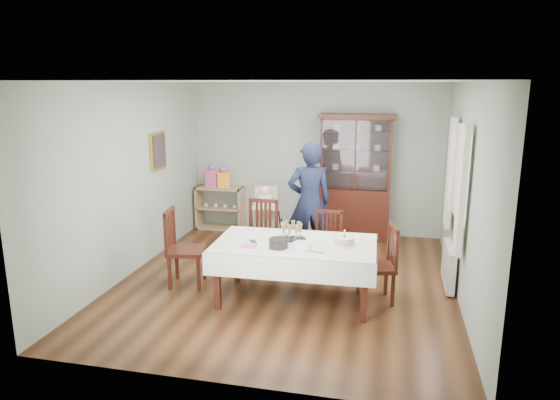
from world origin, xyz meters
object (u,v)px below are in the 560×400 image
(gift_bag_pink, at_px, (212,177))
(woman, at_px, (309,202))
(high_chair, at_px, (266,227))
(gift_bag_orange, at_px, (224,178))
(chair_far_left, at_px, (260,250))
(dining_table, at_px, (295,271))
(chair_far_right, at_px, (326,256))
(birthday_cake, at_px, (344,241))
(champagne_tray, at_px, (291,235))
(china_cabinet, at_px, (355,175))
(chair_end_left, at_px, (186,263))
(sideboard, at_px, (220,208))
(chair_end_right, at_px, (377,279))

(gift_bag_pink, bearing_deg, woman, -32.80)
(high_chair, xyz_separation_m, gift_bag_orange, (-1.08, 1.13, 0.56))
(chair_far_left, height_order, high_chair, high_chair)
(dining_table, height_order, chair_far_right, chair_far_right)
(birthday_cake, xyz_separation_m, gift_bag_orange, (-2.49, 2.80, 0.17))
(woman, bearing_deg, birthday_cake, 96.60)
(dining_table, relative_size, birthday_cake, 7.28)
(champagne_tray, bearing_deg, dining_table, -53.89)
(china_cabinet, distance_m, chair_end_left, 3.46)
(birthday_cake, bearing_deg, gift_bag_orange, 131.69)
(china_cabinet, relative_size, chair_far_right, 2.40)
(dining_table, distance_m, sideboard, 3.48)
(chair_end_right, bearing_deg, woman, -154.92)
(china_cabinet, height_order, sideboard, china_cabinet)
(chair_end_right, height_order, woman, woman)
(high_chair, distance_m, gift_bag_orange, 1.66)
(gift_bag_pink, bearing_deg, dining_table, -53.34)
(chair_end_left, xyz_separation_m, woman, (1.47, 1.35, 0.60))
(high_chair, relative_size, champagne_tray, 2.95)
(dining_table, height_order, chair_end_right, chair_end_right)
(sideboard, xyz_separation_m, gift_bag_orange, (0.09, -0.02, 0.58))
(chair_far_left, distance_m, birthday_cake, 1.64)
(champagne_tray, distance_m, gift_bag_pink, 3.43)
(high_chair, bearing_deg, china_cabinet, 30.19)
(chair_far_right, bearing_deg, chair_end_right, -43.62)
(china_cabinet, height_order, chair_end_right, china_cabinet)
(chair_end_right, relative_size, woman, 0.53)
(birthday_cake, height_order, gift_bag_orange, gift_bag_orange)
(chair_far_right, height_order, chair_end_right, chair_end_right)
(chair_far_right, distance_m, champagne_tray, 1.09)
(dining_table, distance_m, chair_far_right, 1.01)
(chair_far_left, bearing_deg, chair_end_left, -136.63)
(birthday_cake, relative_size, gift_bag_orange, 0.68)
(chair_end_left, height_order, gift_bag_pink, gift_bag_pink)
(chair_end_left, relative_size, high_chair, 0.96)
(dining_table, relative_size, woman, 1.11)
(chair_end_left, xyz_separation_m, birthday_cake, (2.14, -0.14, 0.50))
(chair_far_left, bearing_deg, dining_table, -50.31)
(dining_table, xyz_separation_m, chair_far_right, (0.27, 0.96, -0.12))
(chair_far_left, xyz_separation_m, chair_end_left, (-0.85, -0.74, 0.01))
(china_cabinet, bearing_deg, chair_far_left, -122.25)
(chair_end_right, xyz_separation_m, high_chair, (-1.81, 1.51, 0.14))
(dining_table, bearing_deg, chair_far_left, 127.28)
(chair_far_left, bearing_deg, chair_far_right, 5.46)
(sideboard, bearing_deg, china_cabinet, -0.49)
(chair_far_left, bearing_deg, chair_end_right, -20.20)
(china_cabinet, xyz_separation_m, gift_bag_orange, (-2.41, 0.00, -0.14))
(chair_end_left, xyz_separation_m, chair_end_right, (2.55, 0.03, -0.02))
(high_chair, height_order, gift_bag_orange, gift_bag_orange)
(chair_far_left, bearing_deg, sideboard, 125.86)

